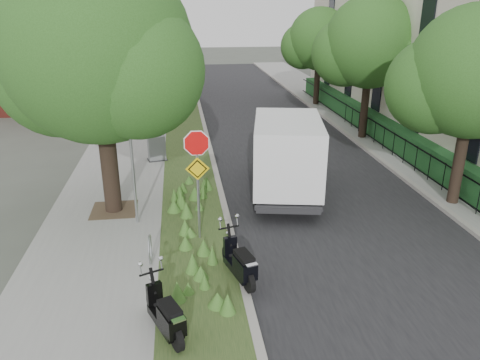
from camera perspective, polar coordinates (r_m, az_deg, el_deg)
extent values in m
plane|color=#4C5147|center=(12.91, 1.51, -8.30)|extent=(120.00, 120.00, 0.00)
cube|color=gray|center=(22.16, -13.59, 3.97)|extent=(3.50, 60.00, 0.12)
cube|color=#29421C|center=(22.02, -6.45, 4.33)|extent=(2.00, 60.00, 0.12)
cube|color=#9E9991|center=(22.06, -3.85, 4.46)|extent=(0.20, 60.00, 0.13)
cube|color=black|center=(22.56, 5.09, 4.64)|extent=(7.00, 60.00, 0.01)
cube|color=#9E9991|center=(23.54, 13.47, 4.98)|extent=(0.20, 60.00, 0.13)
cube|color=gray|center=(24.19, 17.25, 5.03)|extent=(3.20, 60.00, 0.12)
cylinder|color=black|center=(14.63, -15.90, 4.48)|extent=(0.52, 0.52, 4.48)
sphere|color=#28511B|center=(14.14, -17.02, 15.10)|extent=(5.40, 5.40, 5.40)
sphere|color=#28511B|center=(15.23, -20.91, 12.45)|extent=(4.05, 4.05, 4.05)
sphere|color=#28511B|center=(13.41, -12.54, 12.89)|extent=(3.78, 3.78, 3.78)
cube|color=#473828|center=(15.38, -15.09, -3.52)|extent=(1.40, 1.40, 0.01)
cylinder|color=#A5A8AD|center=(13.65, -13.02, 2.53)|extent=(0.08, 0.08, 4.00)
torus|color=#A5A8AD|center=(12.05, -10.93, -8.29)|extent=(0.05, 0.77, 0.77)
cube|color=#A5A8AD|center=(11.92, -10.89, -10.64)|extent=(0.06, 0.06, 0.04)
cube|color=#A5A8AD|center=(12.53, -10.74, -8.93)|extent=(0.06, 0.06, 0.04)
cylinder|color=#A5A8AD|center=(12.63, -5.13, -0.93)|extent=(0.07, 0.07, 3.00)
cylinder|color=red|center=(12.19, -5.32, 4.48)|extent=(0.86, 0.03, 0.86)
cylinder|color=white|center=(12.20, -5.32, 4.50)|extent=(0.94, 0.02, 0.94)
cube|color=yellow|center=(12.41, -5.21, 1.38)|extent=(0.64, 0.03, 0.64)
cube|color=black|center=(23.55, 15.28, 7.36)|extent=(0.04, 24.00, 0.04)
cube|color=black|center=(23.74, 15.10, 5.48)|extent=(0.04, 24.00, 0.04)
cylinder|color=black|center=(23.66, 15.18, 6.30)|extent=(0.03, 0.03, 1.00)
cube|color=#18441E|center=(23.92, 16.75, 6.42)|extent=(1.00, 24.00, 1.10)
cube|color=beige|center=(25.07, 25.33, 13.74)|extent=(7.00, 26.00, 8.00)
cube|color=#2D2D33|center=(23.35, 17.82, 15.06)|extent=(0.25, 26.00, 0.60)
cube|color=maroon|center=(34.08, -21.42, 15.69)|extent=(9.00, 10.00, 8.00)
cylinder|color=black|center=(16.38, 25.41, 3.73)|extent=(0.36, 0.36, 3.81)
sphere|color=#28511B|center=(15.93, 26.71, 11.68)|extent=(4.00, 4.00, 4.00)
sphere|color=#28511B|center=(16.03, 22.54, 10.52)|extent=(3.00, 3.00, 3.00)
cylinder|color=black|center=(23.26, 15.07, 9.91)|extent=(0.36, 0.36, 4.03)
sphere|color=#28511B|center=(22.95, 15.66, 15.90)|extent=(4.20, 4.20, 4.20)
sphere|color=#28511B|center=(23.24, 12.70, 14.90)|extent=(3.15, 3.15, 3.15)
sphere|color=#28511B|center=(22.85, 18.07, 14.58)|extent=(2.94, 2.94, 2.94)
cylinder|color=black|center=(30.74, 9.41, 12.50)|extent=(0.36, 0.36, 3.64)
sphere|color=#28511B|center=(30.50, 9.66, 16.61)|extent=(3.80, 3.80, 3.80)
sphere|color=#28511B|center=(30.85, 7.71, 15.87)|extent=(2.85, 2.85, 2.85)
sphere|color=#28511B|center=(30.31, 11.31, 15.75)|extent=(2.66, 2.66, 2.66)
cylinder|color=black|center=(10.28, -10.55, -14.69)|extent=(0.31, 0.52, 0.51)
cylinder|color=black|center=(9.36, -7.72, -18.57)|extent=(0.31, 0.52, 0.51)
cube|color=black|center=(9.76, -9.11, -16.61)|extent=(0.76, 1.18, 0.18)
cube|color=black|center=(9.36, -8.36, -16.61)|extent=(0.58, 0.73, 0.40)
cube|color=black|center=(9.25, -8.56, -15.18)|extent=(0.51, 0.66, 0.12)
cylinder|color=black|center=(11.78, -1.46, -9.25)|extent=(0.26, 0.53, 0.52)
cylinder|color=black|center=(10.81, 1.08, -12.30)|extent=(0.26, 0.53, 0.52)
cube|color=black|center=(11.24, -0.15, -10.75)|extent=(0.64, 1.20, 0.18)
cube|color=black|center=(10.84, 0.60, -10.56)|extent=(0.53, 0.73, 0.40)
cube|color=black|center=(10.74, 0.49, -9.24)|extent=(0.45, 0.66, 0.12)
cube|color=#262628|center=(16.28, 5.57, -0.08)|extent=(2.85, 5.39, 0.17)
cube|color=#B7BABC|center=(17.90, 5.43, 4.65)|extent=(2.20, 1.70, 1.55)
cube|color=white|center=(15.39, 5.79, 3.42)|extent=(2.77, 4.00, 2.13)
cube|color=#262628|center=(19.83, -10.04, 2.49)|extent=(0.87, 0.68, 0.03)
cube|color=slate|center=(19.68, -10.13, 3.86)|extent=(0.77, 0.57, 1.03)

